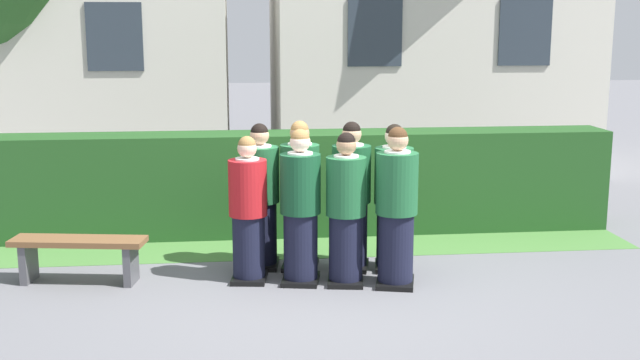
# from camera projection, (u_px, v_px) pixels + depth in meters

# --- Properties ---
(ground_plane) EXTENTS (60.00, 60.00, 0.00)m
(ground_plane) POSITION_uv_depth(u_px,v_px,m) (323.00, 282.00, 8.32)
(ground_plane) COLOR slate
(student_in_red_blazer) EXTENTS (0.41, 0.49, 1.55)m
(student_in_red_blazer) POSITION_uv_depth(u_px,v_px,m) (248.00, 213.00, 8.25)
(student_in_red_blazer) COLOR black
(student_in_red_blazer) RESTS_ON ground
(student_front_row_1) EXTENTS (0.46, 0.55, 1.63)m
(student_front_row_1) POSITION_uv_depth(u_px,v_px,m) (300.00, 210.00, 8.19)
(student_front_row_1) COLOR black
(student_front_row_1) RESTS_ON ground
(student_front_row_2) EXTENTS (0.43, 0.53, 1.60)m
(student_front_row_2) POSITION_uv_depth(u_px,v_px,m) (346.00, 212.00, 8.16)
(student_front_row_2) COLOR black
(student_front_row_2) RESTS_ON ground
(student_front_row_3) EXTENTS (0.49, 0.57, 1.67)m
(student_front_row_3) POSITION_uv_depth(u_px,v_px,m) (396.00, 211.00, 8.09)
(student_front_row_3) COLOR black
(student_front_row_3) RESTS_ON ground
(student_rear_row_0) EXTENTS (0.43, 0.51, 1.62)m
(student_rear_row_0) POSITION_uv_depth(u_px,v_px,m) (260.00, 199.00, 8.72)
(student_rear_row_0) COLOR black
(student_rear_row_0) RESTS_ON ground
(student_rear_row_1) EXTENTS (0.47, 0.56, 1.66)m
(student_rear_row_1) POSITION_uv_depth(u_px,v_px,m) (300.00, 199.00, 8.69)
(student_rear_row_1) COLOR black
(student_rear_row_1) RESTS_ON ground
(student_rear_row_2) EXTENTS (0.48, 0.56, 1.65)m
(student_rear_row_2) POSITION_uv_depth(u_px,v_px,m) (351.00, 199.00, 8.67)
(student_rear_row_2) COLOR black
(student_rear_row_2) RESTS_ON ground
(student_rear_row_3) EXTENTS (0.45, 0.52, 1.63)m
(student_rear_row_3) POSITION_uv_depth(u_px,v_px,m) (393.00, 201.00, 8.64)
(student_rear_row_3) COLOR black
(student_rear_row_3) RESTS_ON ground
(hedge) EXTENTS (7.98, 0.70, 1.32)m
(hedge) POSITION_uv_depth(u_px,v_px,m) (305.00, 183.00, 10.24)
(hedge) COLOR #214C1E
(hedge) RESTS_ON ground
(school_building_main) EXTENTS (6.00, 4.08, 5.83)m
(school_building_main) POSITION_uv_depth(u_px,v_px,m) (424.00, 8.00, 14.82)
(school_building_main) COLOR beige
(school_building_main) RESTS_ON ground
(school_building_annex) EXTENTS (6.90, 3.76, 5.98)m
(school_building_annex) POSITION_uv_depth(u_px,v_px,m) (45.00, 3.00, 14.24)
(school_building_annex) COLOR beige
(school_building_annex) RESTS_ON ground
(wooden_bench) EXTENTS (1.44, 0.58, 0.48)m
(wooden_bench) POSITION_uv_depth(u_px,v_px,m) (79.00, 250.00, 8.25)
(wooden_bench) COLOR brown
(wooden_bench) RESTS_ON ground
(lawn_strip) EXTENTS (7.98, 0.90, 0.01)m
(lawn_strip) POSITION_uv_depth(u_px,v_px,m) (311.00, 248.00, 9.59)
(lawn_strip) COLOR #477A38
(lawn_strip) RESTS_ON ground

